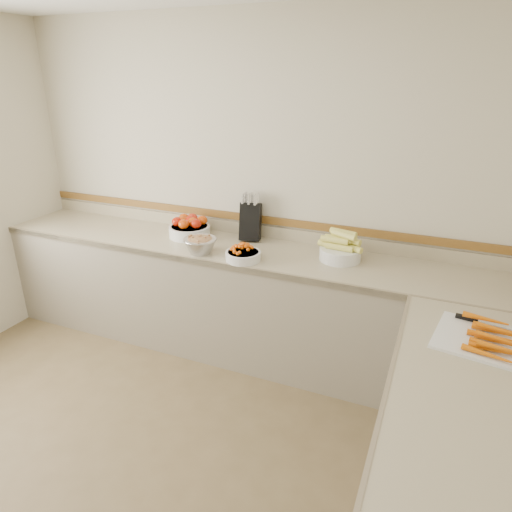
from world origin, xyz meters
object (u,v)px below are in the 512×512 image
at_px(knife_block, 251,220).
at_px(tomato_bowl, 190,227).
at_px(corn_bowl, 340,250).
at_px(rhubarb_bowl, 200,244).
at_px(cutting_board, 491,340).
at_px(cherry_tomato_bowl, 243,254).

relative_size(knife_block, tomato_bowl, 1.16).
relative_size(tomato_bowl, corn_bowl, 1.02).
relative_size(knife_block, rhubarb_bowl, 1.56).
bearing_deg(cutting_board, corn_bowl, 140.05).
distance_m(cherry_tomato_bowl, corn_bowl, 0.70).
bearing_deg(tomato_bowl, rhubarb_bowl, -48.17).
relative_size(cherry_tomato_bowl, cutting_board, 0.44).
bearing_deg(tomato_bowl, cutting_board, -20.30).
xyz_separation_m(corn_bowl, cutting_board, (0.95, -0.79, -0.06)).
bearing_deg(rhubarb_bowl, corn_bowl, 15.83).
height_order(tomato_bowl, cutting_board, tomato_bowl).
distance_m(knife_block, corn_bowl, 0.79).
bearing_deg(knife_block, corn_bowl, -11.05).
relative_size(knife_block, cherry_tomato_bowl, 1.53).
distance_m(cherry_tomato_bowl, rhubarb_bowl, 0.35).
distance_m(knife_block, cherry_tomato_bowl, 0.46).
bearing_deg(cherry_tomato_bowl, cutting_board, -17.95).
xyz_separation_m(rhubarb_bowl, cutting_board, (1.94, -0.51, -0.05)).
height_order(tomato_bowl, cherry_tomato_bowl, tomato_bowl).
bearing_deg(corn_bowl, tomato_bowl, 178.98).
height_order(knife_block, corn_bowl, knife_block).
xyz_separation_m(knife_block, tomato_bowl, (-0.49, -0.13, -0.08)).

